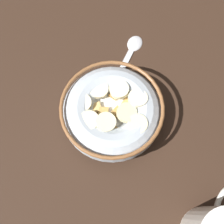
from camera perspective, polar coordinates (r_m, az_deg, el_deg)
ground_plane at (r=47.59cm, az=0.00°, el=-1.63°), size 128.38×128.38×2.00cm
cereal_bowl at (r=43.82cm, az=0.00°, el=0.01°), size 16.15×16.15×5.87cm
spoon at (r=52.06cm, az=3.91°, el=12.53°), size 13.11×2.94×0.80cm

